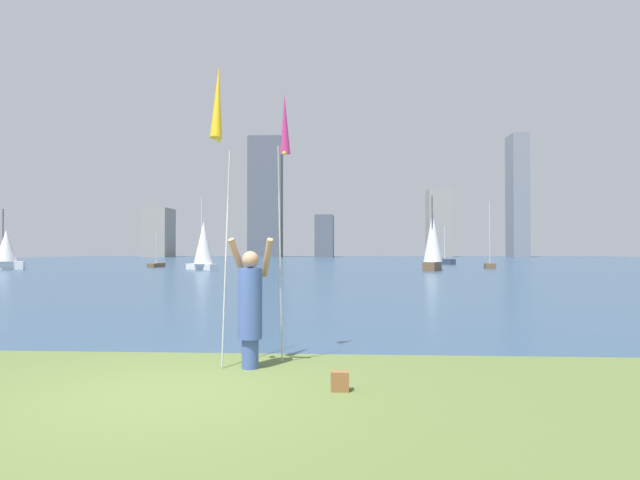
{
  "coord_description": "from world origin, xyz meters",
  "views": [
    {
      "loc": [
        2.14,
        -6.22,
        1.68
      ],
      "look_at": [
        0.75,
        18.33,
        2.08
      ],
      "focal_mm": 30.32,
      "sensor_mm": 36.0,
      "label": 1
    }
  ],
  "objects": [
    {
      "name": "sailboat_5",
      "position": [
        -15.73,
        42.53,
        0.22
      ],
      "size": [
        0.85,
        2.55,
        3.23
      ],
      "color": "brown",
      "rests_on": "ground"
    },
    {
      "name": "kite_flag_left",
      "position": [
        0.34,
        1.01,
        3.54
      ],
      "size": [
        0.16,
        0.93,
        4.19
      ],
      "color": "#B2B2B7",
      "rests_on": "ground"
    },
    {
      "name": "sailboat_1",
      "position": [
        12.37,
        53.09,
        0.34
      ],
      "size": [
        1.92,
        2.95,
        4.19
      ],
      "color": "#333D51",
      "rests_on": "ground"
    },
    {
      "name": "kite_flag_right",
      "position": [
        1.13,
        2.0,
        3.45
      ],
      "size": [
        0.16,
        0.92,
        4.05
      ],
      "color": "#B2B2B7",
      "rests_on": "ground"
    },
    {
      "name": "ground",
      "position": [
        0.0,
        50.95,
        -0.06
      ],
      "size": [
        120.0,
        138.0,
        0.12
      ],
      "color": "#5B7038"
    },
    {
      "name": "sailboat_6",
      "position": [
        14.06,
        40.78,
        0.31
      ],
      "size": [
        1.06,
        1.75,
        5.82
      ],
      "color": "brown",
      "rests_on": "ground"
    },
    {
      "name": "bag",
      "position": [
        2.01,
        0.17,
        0.12
      ],
      "size": [
        0.21,
        0.14,
        0.23
      ],
      "color": "brown",
      "rests_on": "ground"
    },
    {
      "name": "sailboat_2",
      "position": [
        -26.04,
        36.32,
        1.58
      ],
      "size": [
        3.27,
        2.11,
        4.94
      ],
      "color": "white",
      "rests_on": "ground"
    },
    {
      "name": "sailboat_3",
      "position": [
        -9.76,
        36.78,
        1.95
      ],
      "size": [
        2.99,
        2.5,
        5.89
      ],
      "color": "silver",
      "rests_on": "ground"
    },
    {
      "name": "skyline_tower_0",
      "position": [
        -38.27,
        105.48,
        5.1
      ],
      "size": [
        4.97,
        6.94,
        10.21
      ],
      "color": "gray",
      "rests_on": "ground"
    },
    {
      "name": "skyline_tower_3",
      "position": [
        20.3,
        106.43,
        6.91
      ],
      "size": [
        4.55,
        5.82,
        13.83
      ],
      "color": "gray",
      "rests_on": "ground"
    },
    {
      "name": "sailboat_0",
      "position": [
        8.49,
        35.95,
        2.21
      ],
      "size": [
        1.91,
        3.0,
        5.8
      ],
      "color": "brown",
      "rests_on": "ground"
    },
    {
      "name": "skyline_tower_2",
      "position": [
        -3.23,
        105.12,
        4.3
      ],
      "size": [
        3.68,
        7.25,
        8.6
      ],
      "color": "#565B66",
      "rests_on": "ground"
    },
    {
      "name": "person",
      "position": [
        0.73,
        1.31,
        0.9
      ],
      "size": [
        0.67,
        0.5,
        1.83
      ],
      "rotation": [
        0.0,
        0.0,
        0.18
      ],
      "color": "#3F59A5",
      "rests_on": "ground"
    },
    {
      "name": "skyline_tower_4",
      "position": [
        36.98,
        108.43,
        12.72
      ],
      "size": [
        3.35,
        6.0,
        25.45
      ],
      "color": "gray",
      "rests_on": "ground"
    },
    {
      "name": "skyline_tower_1",
      "position": [
        -15.61,
        105.35,
        12.53
      ],
      "size": [
        6.94,
        3.85,
        25.06
      ],
      "color": "#565B66",
      "rests_on": "ground"
    }
  ]
}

